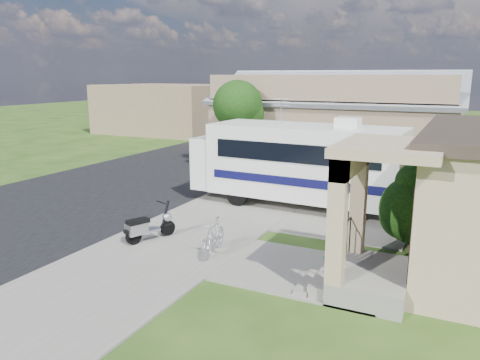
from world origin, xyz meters
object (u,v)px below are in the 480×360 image
at_px(van, 275,131).
at_px(garden_hose, 330,261).
at_px(shrub, 417,207).
at_px(scooter, 147,227).
at_px(bicycle, 214,238).
at_px(pickup_truck, 235,143).
at_px(motorhome, 298,161).

bearing_deg(van, garden_hose, -66.05).
bearing_deg(shrub, van, 122.12).
bearing_deg(scooter, shrub, 42.56).
bearing_deg(bicycle, pickup_truck, 104.55).
bearing_deg(van, motorhome, -66.94).
xyz_separation_m(motorhome, bicycle, (-0.39, -5.63, -1.22)).
relative_size(motorhome, garden_hose, 20.58).
bearing_deg(bicycle, motorhome, 76.10).
bearing_deg(scooter, pickup_truck, 128.16).
relative_size(motorhome, pickup_truck, 1.26).
distance_m(motorhome, bicycle, 5.77).
height_order(motorhome, garden_hose, motorhome).
relative_size(scooter, pickup_truck, 0.26).
height_order(shrub, van, shrub).
relative_size(bicycle, garden_hose, 4.21).
relative_size(bicycle, pickup_truck, 0.26).
bearing_deg(bicycle, scooter, 169.96).
distance_m(motorhome, pickup_truck, 10.70).
xyz_separation_m(shrub, garden_hose, (-1.81, -1.94, -1.20)).
bearing_deg(pickup_truck, scooter, 105.55).
relative_size(shrub, garden_hose, 6.62).
bearing_deg(garden_hose, bicycle, -166.11).
height_order(pickup_truck, garden_hose, pickup_truck).
relative_size(motorhome, bicycle, 4.89).
xyz_separation_m(motorhome, van, (-7.04, 15.34, -0.89)).
distance_m(pickup_truck, garden_hose, 16.16).
distance_m(shrub, garden_hose, 2.92).
xyz_separation_m(motorhome, pickup_truck, (-6.72, 8.28, -0.84)).
relative_size(van, garden_hose, 14.84).
xyz_separation_m(scooter, bicycle, (2.22, -0.01, -0.01)).
xyz_separation_m(bicycle, pickup_truck, (-6.32, 13.91, 0.38)).
xyz_separation_m(motorhome, shrub, (4.44, -2.94, -0.42)).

